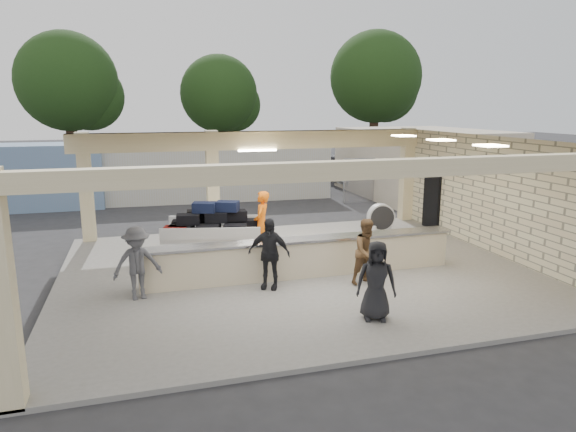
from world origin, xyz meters
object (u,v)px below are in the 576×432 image
object	(u,v)px
baggage_handler	(262,223)
car_white_a	(379,173)
baggage_counter	(302,257)
luggage_cart	(212,227)
passenger_d	(376,281)
container_white	(202,172)
passenger_c	(137,263)
drum_fan	(381,217)
passenger_b	(269,253)
car_dark	(329,167)
passenger_a	(367,252)
car_white_b	(429,168)

from	to	relation	value
baggage_handler	car_white_a	size ratio (longest dim) A/B	0.37
baggage_counter	luggage_cart	distance (m)	3.12
passenger_d	container_white	xyz separation A→B (m)	(-1.64, 15.22, 0.37)
baggage_counter	passenger_d	bearing A→B (deg)	-78.32
baggage_handler	passenger_c	world-z (taller)	baggage_handler
passenger_d	drum_fan	bearing A→B (deg)	82.05
passenger_b	container_white	bearing A→B (deg)	117.65
passenger_d	baggage_handler	bearing A→B (deg)	121.89
baggage_counter	car_dark	xyz separation A→B (m)	(6.86, 16.41, 0.18)
car_dark	car_white_a	bearing A→B (deg)	-123.35
passenger_a	passenger_d	bearing A→B (deg)	-121.85
baggage_handler	passenger_c	xyz separation A→B (m)	(-3.45, -2.60, -0.11)
drum_fan	passenger_b	xyz separation A→B (m)	(-4.95, -4.18, 0.31)
drum_fan	car_white_a	size ratio (longest dim) A/B	0.20
car_dark	container_white	size ratio (longest dim) A/B	0.39
baggage_counter	baggage_handler	xyz separation A→B (m)	(-0.55, 2.10, 0.45)
luggage_cart	passenger_c	xyz separation A→B (m)	(-2.05, -2.90, -0.03)
baggage_handler	car_white_b	size ratio (longest dim) A/B	0.39
passenger_d	car_white_b	bearing A→B (deg)	74.99
container_white	baggage_handler	bearing A→B (deg)	-85.11
baggage_counter	passenger_c	size ratio (longest dim) A/B	4.95
drum_fan	passenger_b	bearing A→B (deg)	-132.24
car_white_b	container_white	distance (m)	13.69
drum_fan	baggage_handler	world-z (taller)	baggage_handler
baggage_counter	drum_fan	distance (m)	5.29
baggage_counter	car_dark	distance (m)	17.79
baggage_handler	car_white_b	xyz separation A→B (m)	(13.00, 12.47, -0.28)
baggage_counter	passenger_d	distance (m)	3.06
baggage_counter	baggage_handler	world-z (taller)	baggage_handler
passenger_a	baggage_counter	bearing A→B (deg)	131.94
drum_fan	passenger_d	size ratio (longest dim) A/B	0.62
baggage_counter	passenger_b	size ratio (longest dim) A/B	4.81
container_white	passenger_b	bearing A→B (deg)	-87.78
passenger_a	car_white_b	world-z (taller)	passenger_a
baggage_counter	car_dark	size ratio (longest dim) A/B	1.77
passenger_c	car_white_b	distance (m)	22.31
baggage_counter	car_white_a	xyz separation A→B (m)	(8.83, 13.73, 0.14)
passenger_c	car_white_a	xyz separation A→B (m)	(12.83, 14.23, -0.20)
drum_fan	container_white	bearing A→B (deg)	127.26
baggage_counter	luggage_cart	bearing A→B (deg)	129.08
passenger_d	passenger_a	bearing A→B (deg)	88.97
drum_fan	passenger_a	world-z (taller)	passenger_a
baggage_handler	container_white	bearing A→B (deg)	-150.76
baggage_handler	car_white_a	bearing A→B (deg)	167.63
luggage_cart	passenger_b	distance (m)	3.18
baggage_counter	car_white_a	size ratio (longest dim) A/B	1.61
passenger_d	car_dark	xyz separation A→B (m)	(6.24, 19.39, -0.14)
baggage_counter	car_white_b	bearing A→B (deg)	49.49
passenger_d	car_dark	bearing A→B (deg)	91.15
passenger_a	container_white	bearing A→B (deg)	88.32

